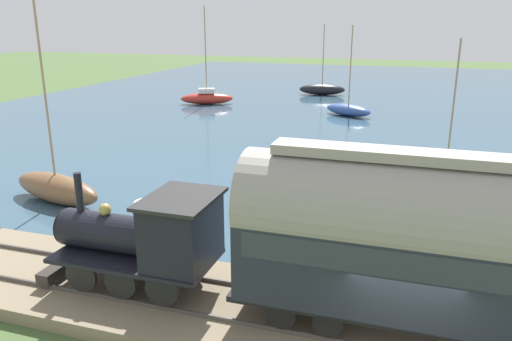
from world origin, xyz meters
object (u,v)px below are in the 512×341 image
(sailboat_brown, at_px, (56,187))
(sailboat_black, at_px, (322,89))
(sailboat_red, at_px, (207,98))
(sailboat_gray, at_px, (447,161))
(rowboat_mid_harbor, at_px, (153,205))
(rowboat_off_pier, at_px, (413,254))
(sailboat_blue, at_px, (348,110))
(passenger_coach, at_px, (427,240))
(steam_locomotive, at_px, (150,235))

(sailboat_brown, bearing_deg, sailboat_black, 6.61)
(sailboat_red, height_order, sailboat_brown, sailboat_brown)
(sailboat_gray, distance_m, rowboat_mid_harbor, 16.06)
(sailboat_gray, distance_m, rowboat_off_pier, 11.75)
(rowboat_mid_harbor, bearing_deg, sailboat_blue, -9.18)
(sailboat_red, xyz_separation_m, sailboat_black, (9.76, -9.66, -0.02))
(passenger_coach, distance_m, sailboat_black, 44.91)
(steam_locomotive, height_order, sailboat_gray, sailboat_gray)
(sailboat_gray, xyz_separation_m, sailboat_black, (26.94, 11.93, 0.04))
(sailboat_red, height_order, rowboat_off_pier, sailboat_red)
(passenger_coach, relative_size, rowboat_off_pier, 3.28)
(steam_locomotive, height_order, passenger_coach, passenger_coach)
(passenger_coach, distance_m, rowboat_off_pier, 5.72)
(sailboat_gray, bearing_deg, sailboat_red, 78.84)
(sailboat_black, height_order, rowboat_off_pier, sailboat_black)
(steam_locomotive, height_order, sailboat_red, sailboat_red)
(passenger_coach, height_order, sailboat_gray, sailboat_gray)
(sailboat_red, distance_m, sailboat_brown, 28.02)
(sailboat_gray, xyz_separation_m, rowboat_off_pier, (-11.64, 1.56, -0.31))
(sailboat_blue, distance_m, rowboat_mid_harbor, 25.79)
(passenger_coach, bearing_deg, sailboat_red, 30.85)
(steam_locomotive, bearing_deg, rowboat_mid_harbor, 29.28)
(steam_locomotive, relative_size, sailboat_red, 0.57)
(sailboat_red, bearing_deg, sailboat_gray, -150.81)
(rowboat_mid_harbor, bearing_deg, sailboat_red, 20.56)
(sailboat_blue, height_order, sailboat_brown, sailboat_brown)
(steam_locomotive, relative_size, rowboat_off_pier, 1.84)
(sailboat_blue, bearing_deg, rowboat_off_pier, -140.13)
(sailboat_red, xyz_separation_m, sailboat_blue, (-2.01, -14.16, -0.10))
(passenger_coach, bearing_deg, rowboat_mid_harbor, 59.51)
(rowboat_off_pier, bearing_deg, sailboat_gray, 31.55)
(rowboat_off_pier, distance_m, rowboat_mid_harbor, 11.00)
(sailboat_blue, height_order, rowboat_mid_harbor, sailboat_blue)
(sailboat_brown, distance_m, rowboat_off_pier, 15.63)
(rowboat_mid_harbor, bearing_deg, steam_locomotive, -148.68)
(steam_locomotive, xyz_separation_m, rowboat_off_pier, (5.01, -7.24, -1.85))
(rowboat_off_pier, bearing_deg, passenger_coach, -138.86)
(sailboat_red, height_order, rowboat_mid_harbor, sailboat_red)
(passenger_coach, relative_size, sailboat_blue, 1.23)
(passenger_coach, bearing_deg, sailboat_gray, -4.75)
(passenger_coach, relative_size, sailboat_brown, 0.97)
(steam_locomotive, distance_m, rowboat_mid_harbor, 7.69)
(rowboat_off_pier, height_order, rowboat_mid_harbor, rowboat_off_pier)
(sailboat_blue, relative_size, rowboat_mid_harbor, 3.96)
(sailboat_gray, relative_size, rowboat_mid_harbor, 3.70)
(sailboat_gray, bearing_deg, sailboat_brown, 148.80)
(steam_locomotive, xyz_separation_m, sailboat_brown, (6.16, 8.34, -1.43))
(sailboat_gray, bearing_deg, rowboat_mid_harbor, 156.48)
(sailboat_red, bearing_deg, steam_locomotive, 178.40)
(sailboat_black, relative_size, rowboat_off_pier, 2.65)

